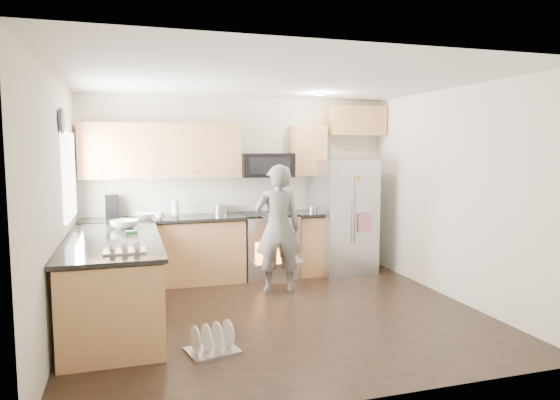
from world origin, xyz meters
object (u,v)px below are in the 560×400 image
object	(u,v)px
refrigerator	(344,216)
dish_rack	(212,344)
stove_range	(269,230)
person	(278,229)

from	to	relation	value
refrigerator	dish_rack	bearing A→B (deg)	-141.07
stove_range	refrigerator	bearing A→B (deg)	-4.91
refrigerator	stove_range	bearing A→B (deg)	168.89
stove_range	dish_rack	xyz separation A→B (m)	(-1.23, -2.49, -0.60)
stove_range	refrigerator	xyz separation A→B (m)	(1.15, -0.10, 0.17)
stove_range	dish_rack	world-z (taller)	stove_range
person	dish_rack	distance (m)	2.17
refrigerator	person	xyz separation A→B (m)	(-1.25, -0.71, -0.02)
stove_range	refrigerator	size ratio (longest dim) A/B	1.05
stove_range	person	world-z (taller)	stove_range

